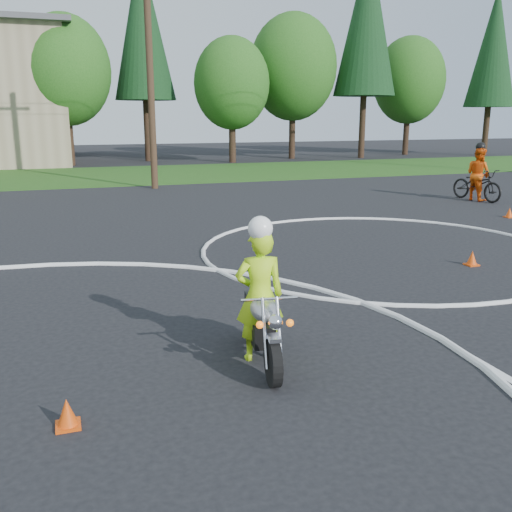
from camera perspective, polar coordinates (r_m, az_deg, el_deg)
name	(u,v)px	position (r m, az deg, el deg)	size (l,w,h in m)	color
grass_strip	(33,178)	(30.21, -21.40, 7.29)	(120.00, 10.00, 0.02)	#1E4714
course_markings	(144,339)	(8.02, -11.10, -8.14)	(19.05, 19.05, 0.12)	silver
primary_motorcycle	(263,326)	(7.00, 0.71, -7.05)	(0.69, 1.87, 0.99)	black
rider_primary_grp	(260,292)	(6.99, 0.36, -3.58)	(0.66, 0.48, 1.83)	#B3EB18
rider_second_grp	(478,180)	(22.07, 21.27, 7.09)	(1.08, 2.24, 2.07)	black
traffic_cones	(245,313)	(8.48, -1.11, -5.73)	(22.02, 12.14, 0.30)	#DD460B
treeline	(265,59)	(40.17, 0.88, 19.07)	(38.20, 8.10, 14.52)	#382619
utility_poles	(149,58)	(24.43, -10.61, 18.86)	(41.60, 1.12, 10.00)	#473321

